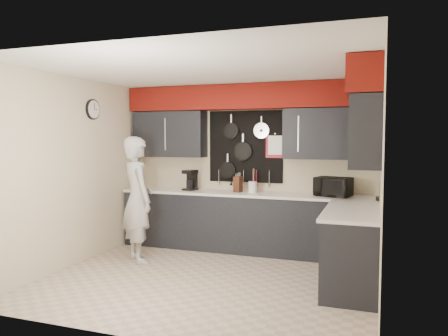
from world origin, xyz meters
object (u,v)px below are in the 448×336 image
at_px(microwave, 333,187).
at_px(utensil_crock, 253,187).
at_px(coffee_maker, 191,179).
at_px(person, 138,199).
at_px(knife_block, 238,184).

distance_m(microwave, utensil_crock, 1.22).
bearing_deg(coffee_maker, person, -98.11).
bearing_deg(knife_block, person, -122.97).
xyz_separation_m(microwave, person, (-2.61, -1.05, -0.17)).
bearing_deg(coffee_maker, utensil_crock, 11.50).
relative_size(coffee_maker, person, 0.18).
bearing_deg(microwave, coffee_maker, -166.36).
distance_m(knife_block, person, 1.58).
relative_size(knife_block, utensil_crock, 1.43).
height_order(knife_block, utensil_crock, knife_block).
height_order(utensil_crock, person, person).
bearing_deg(knife_block, coffee_maker, -166.31).
height_order(microwave, coffee_maker, coffee_maker).
bearing_deg(utensil_crock, microwave, -2.07).
distance_m(microwave, knife_block, 1.45).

